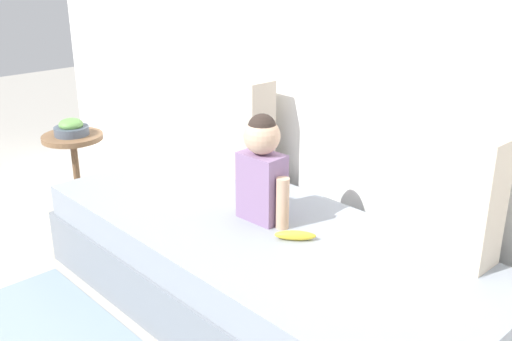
{
  "coord_description": "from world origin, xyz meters",
  "views": [
    {
      "loc": [
        1.64,
        -1.56,
        1.53
      ],
      "look_at": [
        -0.03,
        0.0,
        0.67
      ],
      "focal_mm": 41.33,
      "sensor_mm": 36.0,
      "label": 1
    }
  ],
  "objects_px": {
    "couch": "(261,271)",
    "fruit_bowl": "(71,128)",
    "throw_pillow_right": "(438,190)",
    "throw_pillow_left": "(232,124)",
    "banana": "(295,235)",
    "toddler": "(262,167)",
    "side_table": "(74,154)"
  },
  "relations": [
    {
      "from": "couch",
      "to": "throw_pillow_right",
      "type": "xyz_separation_m",
      "value": [
        0.6,
        0.36,
        0.46
      ]
    },
    {
      "from": "couch",
      "to": "throw_pillow_right",
      "type": "distance_m",
      "value": 0.84
    },
    {
      "from": "toddler",
      "to": "side_table",
      "type": "relative_size",
      "value": 0.95
    },
    {
      "from": "throw_pillow_right",
      "to": "fruit_bowl",
      "type": "xyz_separation_m",
      "value": [
        -2.13,
        -0.44,
        -0.13
      ]
    },
    {
      "from": "toddler",
      "to": "fruit_bowl",
      "type": "bearing_deg",
      "value": -174.39
    },
    {
      "from": "throw_pillow_left",
      "to": "banana",
      "type": "height_order",
      "value": "throw_pillow_left"
    },
    {
      "from": "couch",
      "to": "throw_pillow_right",
      "type": "height_order",
      "value": "throw_pillow_right"
    },
    {
      "from": "couch",
      "to": "fruit_bowl",
      "type": "xyz_separation_m",
      "value": [
        -1.53,
        -0.08,
        0.34
      ]
    },
    {
      "from": "couch",
      "to": "banana",
      "type": "xyz_separation_m",
      "value": [
        0.18,
        0.02,
        0.23
      ]
    },
    {
      "from": "toddler",
      "to": "fruit_bowl",
      "type": "relative_size",
      "value": 2.36
    },
    {
      "from": "couch",
      "to": "toddler",
      "type": "relative_size",
      "value": 4.59
    },
    {
      "from": "side_table",
      "to": "banana",
      "type": "bearing_deg",
      "value": 3.45
    },
    {
      "from": "couch",
      "to": "banana",
      "type": "height_order",
      "value": "banana"
    },
    {
      "from": "couch",
      "to": "throw_pillow_left",
      "type": "height_order",
      "value": "throw_pillow_left"
    },
    {
      "from": "banana",
      "to": "throw_pillow_right",
      "type": "bearing_deg",
      "value": 39.13
    },
    {
      "from": "throw_pillow_left",
      "to": "side_table",
      "type": "distance_m",
      "value": 1.08
    },
    {
      "from": "couch",
      "to": "fruit_bowl",
      "type": "bearing_deg",
      "value": -176.95
    },
    {
      "from": "couch",
      "to": "side_table",
      "type": "bearing_deg",
      "value": -176.95
    },
    {
      "from": "toddler",
      "to": "throw_pillow_right",
      "type": "bearing_deg",
      "value": 24.44
    },
    {
      "from": "toddler",
      "to": "fruit_bowl",
      "type": "distance_m",
      "value": 1.48
    },
    {
      "from": "fruit_bowl",
      "to": "side_table",
      "type": "bearing_deg",
      "value": 3.58
    },
    {
      "from": "toddler",
      "to": "banana",
      "type": "distance_m",
      "value": 0.33
    },
    {
      "from": "throw_pillow_left",
      "to": "fruit_bowl",
      "type": "relative_size",
      "value": 2.55
    },
    {
      "from": "throw_pillow_left",
      "to": "fruit_bowl",
      "type": "xyz_separation_m",
      "value": [
        -0.93,
        -0.44,
        -0.13
      ]
    },
    {
      "from": "throw_pillow_left",
      "to": "banana",
      "type": "relative_size",
      "value": 3.02
    },
    {
      "from": "couch",
      "to": "banana",
      "type": "distance_m",
      "value": 0.29
    },
    {
      "from": "throw_pillow_left",
      "to": "fruit_bowl",
      "type": "distance_m",
      "value": 1.04
    },
    {
      "from": "throw_pillow_left",
      "to": "side_table",
      "type": "bearing_deg",
      "value": -154.53
    },
    {
      "from": "banana",
      "to": "side_table",
      "type": "xyz_separation_m",
      "value": [
        -1.71,
        -0.1,
        -0.06
      ]
    },
    {
      "from": "throw_pillow_right",
      "to": "fruit_bowl",
      "type": "bearing_deg",
      "value": -168.22
    },
    {
      "from": "couch",
      "to": "side_table",
      "type": "distance_m",
      "value": 1.55
    },
    {
      "from": "toddler",
      "to": "couch",
      "type": "bearing_deg",
      "value": -45.86
    }
  ]
}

